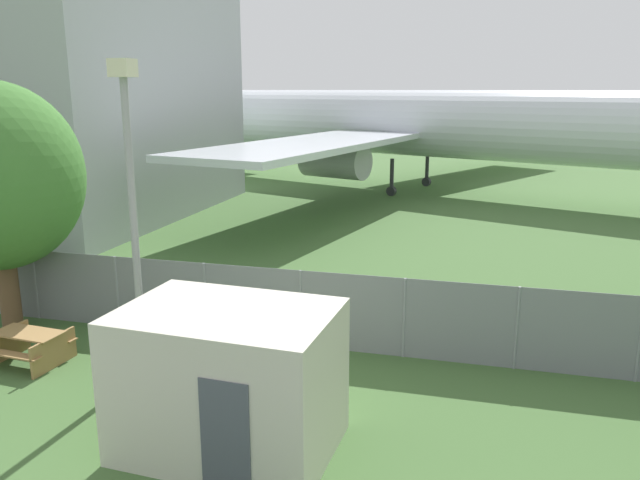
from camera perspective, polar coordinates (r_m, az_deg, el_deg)
The scene contains 5 objects.
perimeter_fence at distance 16.30m, azimuth -10.44°, elevation -5.41°, with size 56.07×0.07×1.96m.
airplane at distance 38.97m, azimuth 10.29°, elevation 10.33°, with size 45.34×37.50×12.16m.
portable_cabin at distance 11.27m, azimuth -8.32°, elevation -12.54°, with size 3.79×2.74×2.58m.
picnic_bench_near_cabin at distance 16.17m, azimuth -25.05°, elevation -8.60°, with size 1.70×1.52×0.76m.
light_mast at distance 13.67m, azimuth -16.88°, elevation 4.68°, with size 0.44×0.44×6.83m.
Camera 1 is at (6.71, -3.56, 6.22)m, focal length 35.00 mm.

